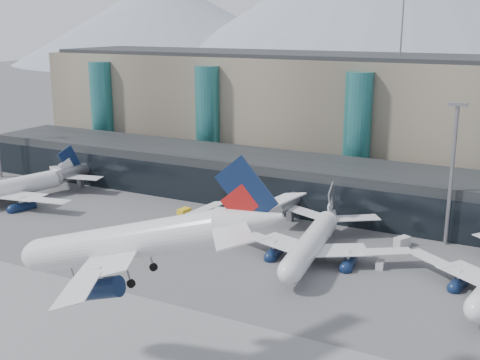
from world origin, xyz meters
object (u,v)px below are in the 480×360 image
at_px(lightmast_mid, 452,166).
at_px(jet_parked_mid, 316,231).
at_px(veh_h, 150,239).
at_px(veh_f, 35,181).
at_px(hero_jet, 149,232).
at_px(veh_d, 402,242).
at_px(veh_g, 380,265).
at_px(veh_b, 184,212).
at_px(jet_parked_left, 20,181).

height_order(lightmast_mid, jet_parked_mid, lightmast_mid).
relative_size(jet_parked_mid, veh_h, 9.15).
bearing_deg(veh_f, jet_parked_mid, -130.96).
distance_m(hero_jet, veh_f, 94.73).
xyz_separation_m(jet_parked_mid, veh_h, (-28.14, -9.32, -3.16)).
distance_m(hero_jet, veh_d, 59.60).
xyz_separation_m(lightmast_mid, veh_g, (-7.60, -16.35, -13.80)).
distance_m(jet_parked_mid, veh_b, 32.60).
relative_size(veh_g, veh_h, 0.56).
bearing_deg(hero_jet, veh_h, 121.00).
xyz_separation_m(hero_jet, jet_parked_left, (-68.06, 44.41, -13.34)).
bearing_deg(jet_parked_left, veh_f, 47.63).
distance_m(jet_parked_mid, veh_f, 77.95).
distance_m(veh_b, veh_g, 43.81).
distance_m(jet_parked_mid, veh_d, 16.86).
xyz_separation_m(lightmast_mid, hero_jet, (-21.10, -59.95, 3.43)).
xyz_separation_m(hero_jet, veh_h, (-26.13, 35.02, -16.82)).
distance_m(lightmast_mid, veh_g, 22.71).
distance_m(veh_d, veh_g, 11.72).
bearing_deg(jet_parked_mid, lightmast_mid, -57.44).
height_order(lightmast_mid, veh_g, lightmast_mid).
xyz_separation_m(lightmast_mid, veh_h, (-47.23, -24.93, -13.38)).
height_order(hero_jet, veh_b, hero_jet).
bearing_deg(veh_d, veh_b, 120.55).
height_order(jet_parked_mid, veh_f, jet_parked_mid).
height_order(jet_parked_mid, veh_b, jet_parked_mid).
xyz_separation_m(jet_parked_left, veh_f, (-7.05, 10.84, -3.42)).
height_order(hero_jet, veh_f, hero_jet).
distance_m(jet_parked_left, veh_h, 43.11).
height_order(veh_d, veh_g, veh_d).
distance_m(hero_jet, jet_parked_left, 82.35).
bearing_deg(hero_jet, lightmast_mid, 64.88).
bearing_deg(veh_f, veh_h, -145.35).
bearing_deg(veh_h, hero_jet, -65.70).
distance_m(jet_parked_mid, veh_h, 29.81).
distance_m(lightmast_mid, veh_d, 15.84).
bearing_deg(veh_g, jet_parked_left, -98.37).
bearing_deg(veh_h, veh_d, 14.14).
distance_m(jet_parked_mid, veh_g, 12.05).
bearing_deg(lightmast_mid, veh_f, -177.20).
relative_size(jet_parked_mid, veh_b, 12.60).
bearing_deg(veh_b, veh_g, -93.90).
relative_size(jet_parked_mid, veh_g, 16.20).
distance_m(jet_parked_left, veh_f, 13.38).
distance_m(veh_g, veh_h, 40.54).
bearing_deg(veh_d, veh_h, 142.52).
xyz_separation_m(veh_b, veh_d, (43.94, 3.52, 0.06)).
relative_size(lightmast_mid, jet_parked_left, 0.69).
distance_m(hero_jet, veh_b, 61.99).
distance_m(hero_jet, veh_h, 46.82).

